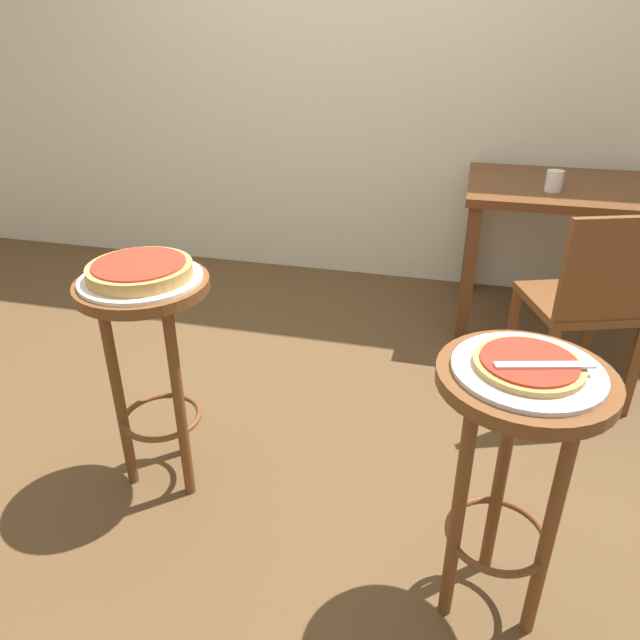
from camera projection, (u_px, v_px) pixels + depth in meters
ground_plane at (266, 416)px, 2.45m from camera, size 6.00×6.00×0.00m
back_wall at (354, 9)px, 3.19m from camera, size 6.00×0.10×3.00m
stool_foreground at (514, 441)px, 1.43m from camera, size 0.41×0.41×0.76m
serving_plate_foreground at (528, 370)px, 1.34m from camera, size 0.34×0.34×0.01m
pizza_foreground at (529, 364)px, 1.33m from camera, size 0.25×0.25×0.02m
stool_middle at (150, 337)px, 1.89m from camera, size 0.41×0.41×0.76m
serving_plate_middle at (141, 279)px, 1.80m from camera, size 0.37×0.37×0.01m
pizza_middle at (140, 270)px, 1.78m from camera, size 0.31×0.31×0.05m
dining_table at (567, 208)px, 2.91m from camera, size 0.97×0.76×0.74m
cup_near_edge at (554, 181)px, 2.74m from camera, size 0.08×0.08×0.10m
condiment_shaker at (559, 179)px, 2.82m from camera, size 0.04×0.04×0.07m
wooden_chair at (589, 302)px, 2.34m from camera, size 0.51×0.51×0.85m
pizza_server_knife at (545, 365)px, 1.30m from camera, size 0.22×0.08×0.01m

